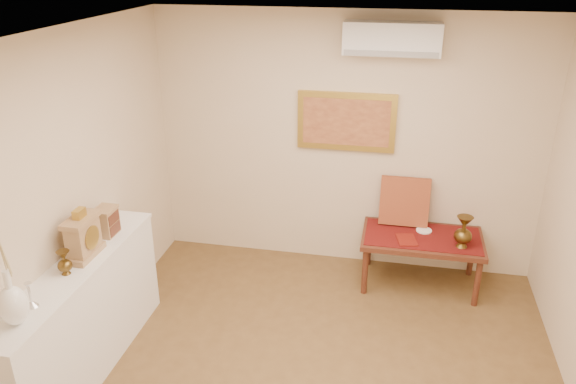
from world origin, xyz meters
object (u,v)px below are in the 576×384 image
(white_vase, at_px, (2,256))
(mantel_clock, at_px, (83,237))
(wooden_chest, at_px, (106,221))
(low_table, at_px, (422,242))
(display_ledge, at_px, (83,320))
(brass_urn_tall, at_px, (464,228))

(white_vase, distance_m, mantel_clock, 0.94)
(wooden_chest, relative_size, low_table, 0.20)
(mantel_clock, distance_m, wooden_chest, 0.38)
(white_vase, xyz_separation_m, wooden_chest, (-0.03, 1.26, -0.38))
(display_ledge, bearing_deg, wooden_chest, 90.66)
(brass_urn_tall, bearing_deg, low_table, 158.03)
(white_vase, xyz_separation_m, mantel_clock, (-0.01, 0.88, -0.33))
(display_ledge, bearing_deg, mantel_clock, 87.66)
(white_vase, height_order, mantel_clock, white_vase)
(brass_urn_tall, relative_size, display_ledge, 0.19)
(white_vase, height_order, wooden_chest, white_vase)
(brass_urn_tall, xyz_separation_m, wooden_chest, (-3.05, -1.18, 0.35))
(display_ledge, bearing_deg, brass_urn_tall, 29.66)
(brass_urn_tall, distance_m, display_ledge, 3.51)
(brass_urn_tall, relative_size, wooden_chest, 1.61)
(brass_urn_tall, bearing_deg, wooden_chest, -158.83)
(mantel_clock, relative_size, wooden_chest, 1.68)
(low_table, bearing_deg, brass_urn_tall, -21.97)
(brass_urn_tall, distance_m, wooden_chest, 3.29)
(brass_urn_tall, xyz_separation_m, low_table, (-0.37, 0.15, -0.27))
(white_vase, height_order, display_ledge, white_vase)
(brass_urn_tall, xyz_separation_m, mantel_clock, (-3.03, -1.55, 0.40))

